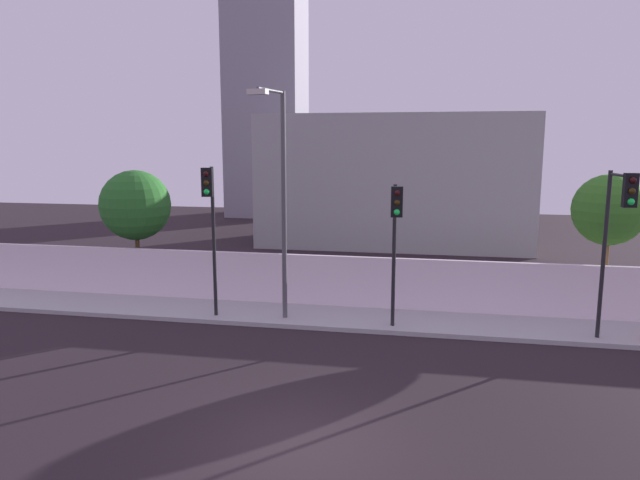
{
  "coord_description": "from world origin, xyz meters",
  "views": [
    {
      "loc": [
        2.47,
        -10.35,
        5.92
      ],
      "look_at": [
        -0.76,
        6.5,
        3.02
      ],
      "focal_mm": 32.54,
      "sensor_mm": 36.0,
      "label": 1
    }
  ],
  "objects_px": {
    "traffic_light_left": "(210,211)",
    "traffic_light_center": "(617,221)",
    "roadside_tree_midleft": "(609,211)",
    "roadside_tree_leftmost": "(135,205)",
    "traffic_light_right": "(395,226)",
    "street_lamp_curbside": "(281,189)"
  },
  "relations": [
    {
      "from": "traffic_light_left",
      "to": "traffic_light_center",
      "type": "xyz_separation_m",
      "value": [
        12.01,
        -0.37,
        0.03
      ]
    },
    {
      "from": "traffic_light_center",
      "to": "roadside_tree_midleft",
      "type": "relative_size",
      "value": 1.03
    },
    {
      "from": "roadside_tree_leftmost",
      "to": "traffic_light_center",
      "type": "bearing_deg",
      "value": -13.84
    },
    {
      "from": "traffic_light_right",
      "to": "roadside_tree_leftmost",
      "type": "height_order",
      "value": "roadside_tree_leftmost"
    },
    {
      "from": "street_lamp_curbside",
      "to": "roadside_tree_leftmost",
      "type": "height_order",
      "value": "street_lamp_curbside"
    },
    {
      "from": "street_lamp_curbside",
      "to": "roadside_tree_midleft",
      "type": "relative_size",
      "value": 1.51
    },
    {
      "from": "roadside_tree_leftmost",
      "to": "roadside_tree_midleft",
      "type": "xyz_separation_m",
      "value": [
        17.58,
        0.0,
        0.18
      ]
    },
    {
      "from": "traffic_light_center",
      "to": "traffic_light_right",
      "type": "bearing_deg",
      "value": 177.2
    },
    {
      "from": "traffic_light_center",
      "to": "roadside_tree_leftmost",
      "type": "relative_size",
      "value": 1.03
    },
    {
      "from": "traffic_light_right",
      "to": "street_lamp_curbside",
      "type": "bearing_deg",
      "value": 172.69
    },
    {
      "from": "traffic_light_left",
      "to": "roadside_tree_leftmost",
      "type": "relative_size",
      "value": 1.03
    },
    {
      "from": "traffic_light_right",
      "to": "roadside_tree_midleft",
      "type": "xyz_separation_m",
      "value": [
        7.02,
        3.8,
        0.18
      ]
    },
    {
      "from": "street_lamp_curbside",
      "to": "traffic_light_right",
      "type": "bearing_deg",
      "value": -7.31
    },
    {
      "from": "traffic_light_right",
      "to": "traffic_light_center",
      "type": "bearing_deg",
      "value": -2.8
    },
    {
      "from": "traffic_light_left",
      "to": "street_lamp_curbside",
      "type": "height_order",
      "value": "street_lamp_curbside"
    },
    {
      "from": "street_lamp_curbside",
      "to": "traffic_light_left",
      "type": "bearing_deg",
      "value": -169.77
    },
    {
      "from": "traffic_light_center",
      "to": "street_lamp_curbside",
      "type": "distance_m",
      "value": 9.84
    },
    {
      "from": "traffic_light_center",
      "to": "traffic_light_right",
      "type": "distance_m",
      "value": 6.12
    },
    {
      "from": "traffic_light_left",
      "to": "traffic_light_center",
      "type": "relative_size",
      "value": 1.0
    },
    {
      "from": "traffic_light_left",
      "to": "roadside_tree_leftmost",
      "type": "bearing_deg",
      "value": 141.15
    },
    {
      "from": "traffic_light_center",
      "to": "roadside_tree_midleft",
      "type": "height_order",
      "value": "traffic_light_center"
    },
    {
      "from": "traffic_light_left",
      "to": "roadside_tree_leftmost",
      "type": "height_order",
      "value": "traffic_light_left"
    }
  ]
}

